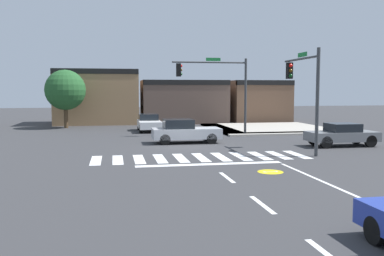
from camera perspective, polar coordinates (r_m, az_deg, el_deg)
The scene contains 12 objects.
ground_plane at distance 25.82m, azimuth -0.81°, elevation -2.42°, with size 120.00×120.00×0.00m, color #353538.
crosswalk_near at distance 21.44m, azimuth 1.21°, elevation -3.96°, with size 10.84×2.84×0.01m.
lane_markings at distance 15.22m, azimuth 10.87°, elevation -7.81°, with size 6.80×18.75×0.01m.
bike_detector_marking at distance 18.00m, azimuth 10.48°, elevation -5.80°, with size 1.07×1.07×0.01m.
curb_corner_northeast at distance 37.08m, azimuth 9.74°, elevation -0.09°, with size 10.00×10.60×0.15m.
storefront_row at distance 44.33m, azimuth -3.82°, elevation 3.88°, with size 24.06×6.23×5.42m.
traffic_signal_southeast at distance 23.94m, azimuth 14.81°, elevation 5.92°, with size 0.32×4.26×5.52m.
traffic_signal_northeast at distance 31.78m, azimuth 3.37°, elevation 6.34°, with size 5.68×0.32×5.77m.
car_silver at distance 27.20m, azimuth -1.03°, elevation -0.43°, with size 4.34×1.88×1.53m.
car_gray at distance 27.19m, azimuth 19.50°, elevation -0.83°, with size 4.18×1.78×1.39m.
car_white at distance 35.30m, azimuth -5.79°, elevation 0.72°, with size 1.77×4.16×1.39m.
roadside_tree at distance 39.46m, azimuth -16.65°, elevation 4.90°, with size 3.59×3.59×5.19m.
Camera 1 is at (-4.28, -25.23, 3.38)m, focal length 39.72 mm.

